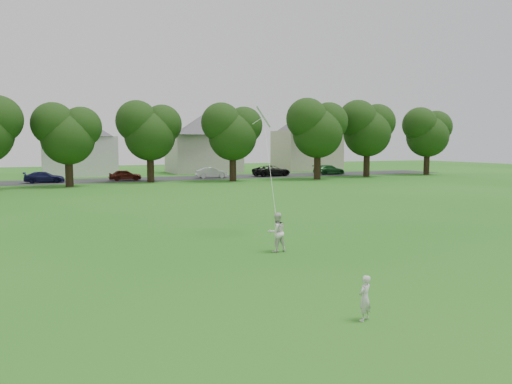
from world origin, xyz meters
name	(u,v)px	position (x,y,z in m)	size (l,w,h in m)	color
ground	(238,282)	(0.00, 0.00, 0.00)	(160.00, 160.00, 0.00)	#1E6316
street	(88,181)	(0.00, 42.00, 0.01)	(90.00, 7.00, 0.01)	#2D2D30
toddler	(365,298)	(1.37, -3.95, 0.50)	(0.37, 0.24, 1.01)	silver
older_boy	(277,232)	(2.73, 3.09, 0.71)	(0.69, 0.54, 1.41)	silver
kite	(270,166)	(3.29, 4.86, 3.00)	(1.01, 2.36, 5.43)	white
tree_row	(69,118)	(-2.07, 35.15, 6.19)	(83.64, 8.98, 10.82)	black
parked_cars	(101,175)	(1.25, 41.00, 0.62)	(62.78, 2.56, 1.29)	black
house_row	(79,135)	(0.12, 52.00, 4.94)	(77.47, 14.25, 10.53)	silver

